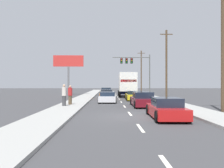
{
  "coord_description": "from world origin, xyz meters",
  "views": [
    {
      "loc": [
        -1.47,
        -14.2,
        1.99
      ],
      "look_at": [
        -0.86,
        19.85,
        1.98
      ],
      "focal_mm": 37.18,
      "sensor_mm": 36.0,
      "label": 1
    }
  ],
  "objects_px": {
    "utility_pole_far": "(141,71)",
    "pedestrian_mid_block": "(70,95)",
    "car_red": "(166,109)",
    "pedestrian_near_corner": "(64,95)",
    "car_orange": "(107,94)",
    "utility_pole_near": "(223,43)",
    "car_white": "(108,97)",
    "car_yellow": "(134,96)",
    "car_tan": "(106,92)",
    "car_maroon": "(143,100)",
    "traffic_signal_mast": "(133,64)",
    "box_truck": "(127,83)",
    "utility_pole_mid": "(166,63)",
    "roadside_billboard": "(68,66)"
  },
  "relations": [
    {
      "from": "roadside_billboard",
      "to": "pedestrian_near_corner",
      "type": "distance_m",
      "value": 23.23
    },
    {
      "from": "box_truck",
      "to": "traffic_signal_mast",
      "type": "bearing_deg",
      "value": 76.01
    },
    {
      "from": "car_yellow",
      "to": "traffic_signal_mast",
      "type": "relative_size",
      "value": 0.61
    },
    {
      "from": "pedestrian_mid_block",
      "to": "pedestrian_near_corner",
      "type": "bearing_deg",
      "value": -102.25
    },
    {
      "from": "car_white",
      "to": "car_maroon",
      "type": "height_order",
      "value": "car_maroon"
    },
    {
      "from": "traffic_signal_mast",
      "to": "pedestrian_near_corner",
      "type": "height_order",
      "value": "traffic_signal_mast"
    },
    {
      "from": "car_red",
      "to": "pedestrian_near_corner",
      "type": "relative_size",
      "value": 2.44
    },
    {
      "from": "pedestrian_near_corner",
      "to": "car_red",
      "type": "bearing_deg",
      "value": -41.74
    },
    {
      "from": "car_maroon",
      "to": "utility_pole_far",
      "type": "bearing_deg",
      "value": 82.0
    },
    {
      "from": "car_orange",
      "to": "pedestrian_near_corner",
      "type": "relative_size",
      "value": 2.48
    },
    {
      "from": "car_red",
      "to": "roadside_billboard",
      "type": "distance_m",
      "value": 31.12
    },
    {
      "from": "car_tan",
      "to": "car_yellow",
      "type": "bearing_deg",
      "value": -73.38
    },
    {
      "from": "pedestrian_near_corner",
      "to": "utility_pole_mid",
      "type": "bearing_deg",
      "value": 48.31
    },
    {
      "from": "car_white",
      "to": "pedestrian_mid_block",
      "type": "distance_m",
      "value": 5.44
    },
    {
      "from": "utility_pole_near",
      "to": "car_white",
      "type": "bearing_deg",
      "value": 133.14
    },
    {
      "from": "utility_pole_mid",
      "to": "roadside_billboard",
      "type": "bearing_deg",
      "value": 150.49
    },
    {
      "from": "car_white",
      "to": "box_truck",
      "type": "bearing_deg",
      "value": 74.38
    },
    {
      "from": "roadside_billboard",
      "to": "traffic_signal_mast",
      "type": "bearing_deg",
      "value": 2.63
    },
    {
      "from": "car_maroon",
      "to": "pedestrian_near_corner",
      "type": "bearing_deg",
      "value": -173.7
    },
    {
      "from": "traffic_signal_mast",
      "to": "utility_pole_far",
      "type": "xyz_separation_m",
      "value": [
        3.39,
        13.03,
        -0.52
      ]
    },
    {
      "from": "car_yellow",
      "to": "utility_pole_near",
      "type": "relative_size",
      "value": 0.47
    },
    {
      "from": "box_truck",
      "to": "pedestrian_mid_block",
      "type": "xyz_separation_m",
      "value": [
        -6.37,
        -14.83,
        -1.07
      ]
    },
    {
      "from": "utility_pole_near",
      "to": "car_yellow",
      "type": "bearing_deg",
      "value": 112.88
    },
    {
      "from": "car_orange",
      "to": "utility_pole_far",
      "type": "distance_m",
      "value": 25.73
    },
    {
      "from": "box_truck",
      "to": "pedestrian_near_corner",
      "type": "height_order",
      "value": "box_truck"
    },
    {
      "from": "box_truck",
      "to": "pedestrian_mid_block",
      "type": "distance_m",
      "value": 16.17
    },
    {
      "from": "box_truck",
      "to": "car_maroon",
      "type": "height_order",
      "value": "box_truck"
    },
    {
      "from": "box_truck",
      "to": "pedestrian_near_corner",
      "type": "distance_m",
      "value": 17.52
    },
    {
      "from": "utility_pole_far",
      "to": "car_orange",
      "type": "bearing_deg",
      "value": -108.95
    },
    {
      "from": "car_white",
      "to": "traffic_signal_mast",
      "type": "xyz_separation_m",
      "value": [
        4.69,
        17.53,
        5.16
      ]
    },
    {
      "from": "car_yellow",
      "to": "car_red",
      "type": "distance_m",
      "value": 15.05
    },
    {
      "from": "box_truck",
      "to": "roadside_billboard",
      "type": "relative_size",
      "value": 1.16
    },
    {
      "from": "pedestrian_mid_block",
      "to": "car_red",
      "type": "bearing_deg",
      "value": -48.49
    },
    {
      "from": "car_maroon",
      "to": "traffic_signal_mast",
      "type": "bearing_deg",
      "value": 85.95
    },
    {
      "from": "car_tan",
      "to": "utility_pole_near",
      "type": "distance_m",
      "value": 25.41
    },
    {
      "from": "car_red",
      "to": "traffic_signal_mast",
      "type": "xyz_separation_m",
      "value": [
        1.3,
        29.43,
        5.14
      ]
    },
    {
      "from": "car_yellow",
      "to": "pedestrian_near_corner",
      "type": "distance_m",
      "value": 11.14
    },
    {
      "from": "car_tan",
      "to": "car_maroon",
      "type": "height_order",
      "value": "car_tan"
    },
    {
      "from": "utility_pole_far",
      "to": "car_maroon",
      "type": "bearing_deg",
      "value": -98.0
    },
    {
      "from": "car_white",
      "to": "utility_pole_mid",
      "type": "distance_m",
      "value": 12.59
    },
    {
      "from": "utility_pole_near",
      "to": "pedestrian_near_corner",
      "type": "bearing_deg",
      "value": 164.79
    },
    {
      "from": "traffic_signal_mast",
      "to": "car_yellow",
      "type": "bearing_deg",
      "value": -95.86
    },
    {
      "from": "car_orange",
      "to": "utility_pole_far",
      "type": "relative_size",
      "value": 0.45
    },
    {
      "from": "car_maroon",
      "to": "car_red",
      "type": "height_order",
      "value": "car_maroon"
    },
    {
      "from": "car_orange",
      "to": "utility_pole_mid",
      "type": "height_order",
      "value": "utility_pole_mid"
    },
    {
      "from": "utility_pole_far",
      "to": "pedestrian_mid_block",
      "type": "height_order",
      "value": "utility_pole_far"
    },
    {
      "from": "pedestrian_mid_block",
      "to": "car_white",
      "type": "bearing_deg",
      "value": 51.12
    },
    {
      "from": "car_orange",
      "to": "traffic_signal_mast",
      "type": "height_order",
      "value": "traffic_signal_mast"
    },
    {
      "from": "box_truck",
      "to": "car_tan",
      "type": "bearing_deg",
      "value": 127.9
    },
    {
      "from": "car_white",
      "to": "car_maroon",
      "type": "relative_size",
      "value": 0.99
    }
  ]
}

